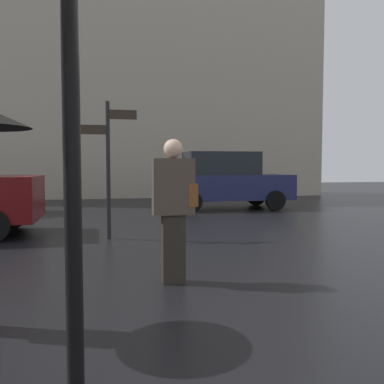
# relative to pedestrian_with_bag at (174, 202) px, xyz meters

# --- Properties ---
(ground_plane) EXTENTS (60.00, 60.00, 0.00)m
(ground_plane) POSITION_rel_pedestrian_with_bag_xyz_m (-0.53, -2.34, -1.00)
(ground_plane) COLOR black
(pedestrian_with_bag) EXTENTS (0.54, 0.24, 1.77)m
(pedestrian_with_bag) POSITION_rel_pedestrian_with_bag_xyz_m (0.00, 0.00, 0.00)
(pedestrian_with_bag) COLOR #2A241E
(pedestrian_with_bag) RESTS_ON ground
(parked_car_right) EXTENTS (4.22, 1.95, 1.89)m
(parked_car_right) POSITION_rel_pedestrian_with_bag_xyz_m (3.12, 8.52, -0.05)
(parked_car_right) COLOR #1E234C
(parked_car_right) RESTS_ON ground
(street_signpost) EXTENTS (1.08, 0.08, 2.68)m
(street_signpost) POSITION_rel_pedestrian_with_bag_xyz_m (-0.75, 3.34, 0.64)
(street_signpost) COLOR black
(street_signpost) RESTS_ON ground
(building_block) EXTENTS (19.88, 2.46, 13.47)m
(building_block) POSITION_rel_pedestrian_with_bag_xyz_m (-0.53, 14.81, 5.73)
(building_block) COLOR #B2A893
(building_block) RESTS_ON ground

